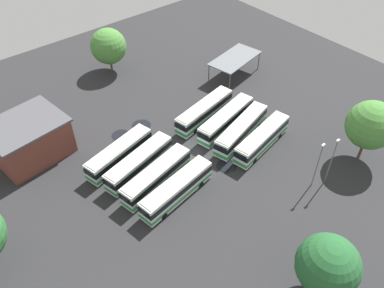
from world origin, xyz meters
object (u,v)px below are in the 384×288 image
(bus_row0_slot1, at_px, (204,111))
(tree_south_edge, at_px, (328,266))
(bus_row1_slot0, at_px, (119,154))
(tree_east_edge, at_px, (371,125))
(bus_row0_slot4, at_px, (262,139))
(maintenance_shelter, at_px, (235,59))
(bus_row1_slot2, at_px, (156,176))
(lamp_post_far_corner, at_px, (318,163))
(lamp_post_mid_lot, at_px, (332,160))
(bus_row0_slot2, at_px, (226,119))
(bus_row1_slot3, at_px, (177,189))
(bus_row1_slot1, at_px, (139,163))
(depot_building, at_px, (29,139))
(tree_northeast, at_px, (108,46))
(bus_row0_slot3, at_px, (241,130))

(bus_row0_slot1, distance_m, tree_south_edge, 34.16)
(bus_row1_slot0, xyz_separation_m, tree_east_edge, (-29.19, 22.94, 4.71))
(bus_row0_slot4, height_order, maintenance_shelter, maintenance_shelter)
(tree_east_edge, bearing_deg, bus_row1_slot2, -29.36)
(bus_row0_slot4, height_order, lamp_post_far_corner, lamp_post_far_corner)
(bus_row0_slot4, relative_size, lamp_post_mid_lot, 1.51)
(bus_row0_slot2, height_order, tree_south_edge, tree_south_edge)
(maintenance_shelter, relative_size, lamp_post_mid_lot, 1.41)
(bus_row1_slot3, bearing_deg, bus_row0_slot2, -156.72)
(bus_row0_slot4, height_order, bus_row1_slot1, same)
(depot_building, xyz_separation_m, maintenance_shelter, (-40.27, 3.82, 0.63))
(bus_row0_slot1, height_order, tree_northeast, tree_northeast)
(bus_row1_slot0, distance_m, tree_northeast, 27.32)
(bus_row1_slot1, bearing_deg, bus_row0_slot3, 165.69)
(bus_row1_slot2, bearing_deg, bus_row0_slot4, 166.60)
(bus_row1_slot1, relative_size, tree_east_edge, 1.22)
(bus_row1_slot1, bearing_deg, bus_row1_slot2, 95.27)
(bus_row1_slot1, relative_size, lamp_post_far_corner, 1.56)
(bus_row0_slot2, relative_size, tree_northeast, 1.45)
(lamp_post_mid_lot, bearing_deg, bus_row0_slot1, -80.13)
(tree_east_edge, bearing_deg, bus_row1_slot0, -38.16)
(bus_row0_slot4, distance_m, bus_row1_slot0, 22.34)
(bus_row1_slot2, xyz_separation_m, tree_east_edge, (-27.65, 15.56, 4.71))
(bus_row0_slot3, xyz_separation_m, maintenance_shelter, (-12.52, -14.42, 2.00))
(bus_row1_slot3, bearing_deg, bus_row0_slot4, 178.67)
(bus_row0_slot2, relative_size, bus_row0_slot4, 1.04)
(bus_row0_slot2, xyz_separation_m, depot_building, (27.66, -14.68, 1.36))
(bus_row1_slot3, height_order, tree_east_edge, tree_east_edge)
(bus_row1_slot2, bearing_deg, bus_row1_slot0, -78.22)
(tree_east_edge, bearing_deg, bus_row0_slot4, -48.45)
(depot_building, bearing_deg, bus_row1_slot1, 127.66)
(lamp_post_far_corner, distance_m, tree_east_edge, 10.64)
(bus_row0_slot2, distance_m, maintenance_shelter, 16.76)
(bus_row1_slot0, bearing_deg, bus_row1_slot2, 101.78)
(bus_row0_slot1, distance_m, bus_row1_slot0, 16.88)
(tree_northeast, bearing_deg, tree_south_edge, 82.91)
(bus_row0_slot1, height_order, lamp_post_far_corner, lamp_post_far_corner)
(bus_row0_slot4, bearing_deg, bus_row1_slot1, -24.08)
(bus_row0_slot1, relative_size, depot_building, 1.06)
(bus_row0_slot4, bearing_deg, bus_row0_slot2, -82.21)
(bus_row0_slot3, relative_size, maintenance_shelter, 1.12)
(bus_row1_slot3, bearing_deg, maintenance_shelter, -148.15)
(bus_row1_slot2, distance_m, lamp_post_mid_lot, 24.74)
(tree_northeast, bearing_deg, lamp_post_mid_lot, 99.58)
(lamp_post_mid_lot, distance_m, tree_south_edge, 17.79)
(bus_row0_slot2, bearing_deg, lamp_post_far_corner, 92.29)
(tree_south_edge, bearing_deg, bus_row0_slot2, -113.45)
(tree_east_edge, relative_size, tree_south_edge, 1.12)
(bus_row1_slot2, distance_m, tree_south_edge, 25.74)
(bus_row1_slot0, relative_size, lamp_post_mid_lot, 1.47)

